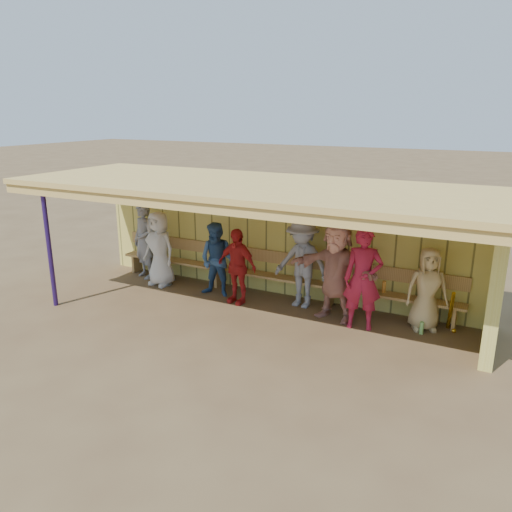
{
  "coord_description": "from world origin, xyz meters",
  "views": [
    {
      "loc": [
        4.21,
        -7.83,
        3.75
      ],
      "look_at": [
        0.0,
        0.35,
        1.05
      ],
      "focal_mm": 35.0,
      "sensor_mm": 36.0,
      "label": 1
    }
  ],
  "objects_px": {
    "player_a": "(144,241)",
    "player_f": "(336,271)",
    "player_c": "(217,260)",
    "player_e": "(302,263)",
    "player_h": "(427,289)",
    "player_b": "(159,249)",
    "player_g": "(363,279)",
    "bench": "(273,271)",
    "player_d": "(237,266)"
  },
  "relations": [
    {
      "from": "player_a",
      "to": "player_f",
      "type": "distance_m",
      "value": 4.68
    },
    {
      "from": "player_c",
      "to": "player_e",
      "type": "relative_size",
      "value": 0.87
    },
    {
      "from": "player_f",
      "to": "player_h",
      "type": "xyz_separation_m",
      "value": [
        1.57,
        0.29,
        -0.19
      ]
    },
    {
      "from": "player_b",
      "to": "player_g",
      "type": "bearing_deg",
      "value": 3.81
    },
    {
      "from": "player_e",
      "to": "player_h",
      "type": "height_order",
      "value": "player_e"
    },
    {
      "from": "player_b",
      "to": "bench",
      "type": "bearing_deg",
      "value": 18.93
    },
    {
      "from": "player_c",
      "to": "player_d",
      "type": "relative_size",
      "value": 1.02
    },
    {
      "from": "player_g",
      "to": "player_h",
      "type": "relative_size",
      "value": 1.22
    },
    {
      "from": "player_a",
      "to": "player_h",
      "type": "bearing_deg",
      "value": 20.39
    },
    {
      "from": "player_c",
      "to": "player_d",
      "type": "xyz_separation_m",
      "value": [
        0.55,
        -0.15,
        -0.01
      ]
    },
    {
      "from": "player_c",
      "to": "bench",
      "type": "height_order",
      "value": "player_c"
    },
    {
      "from": "player_h",
      "to": "bench",
      "type": "distance_m",
      "value": 3.15
    },
    {
      "from": "player_c",
      "to": "player_h",
      "type": "relative_size",
      "value": 1.04
    },
    {
      "from": "player_b",
      "to": "player_d",
      "type": "xyz_separation_m",
      "value": [
        2.04,
        -0.16,
        -0.06
      ]
    },
    {
      "from": "player_f",
      "to": "player_g",
      "type": "xyz_separation_m",
      "value": [
        0.55,
        -0.17,
        -0.02
      ]
    },
    {
      "from": "player_c",
      "to": "player_g",
      "type": "xyz_separation_m",
      "value": [
        3.11,
        -0.21,
        0.14
      ]
    },
    {
      "from": "player_a",
      "to": "bench",
      "type": "relative_size",
      "value": 0.23
    },
    {
      "from": "player_b",
      "to": "player_g",
      "type": "xyz_separation_m",
      "value": [
        4.6,
        -0.21,
        0.09
      ]
    },
    {
      "from": "player_a",
      "to": "player_f",
      "type": "xyz_separation_m",
      "value": [
        4.68,
        -0.29,
        0.06
      ]
    },
    {
      "from": "player_e",
      "to": "player_d",
      "type": "bearing_deg",
      "value": -155.46
    },
    {
      "from": "player_c",
      "to": "player_e",
      "type": "xyz_separation_m",
      "value": [
        1.78,
        0.25,
        0.11
      ]
    },
    {
      "from": "player_b",
      "to": "player_h",
      "type": "distance_m",
      "value": 5.63
    },
    {
      "from": "player_a",
      "to": "player_b",
      "type": "relative_size",
      "value": 1.05
    },
    {
      "from": "player_e",
      "to": "player_g",
      "type": "bearing_deg",
      "value": -12.77
    },
    {
      "from": "player_d",
      "to": "player_g",
      "type": "height_order",
      "value": "player_g"
    },
    {
      "from": "player_a",
      "to": "player_e",
      "type": "bearing_deg",
      "value": 20.39
    },
    {
      "from": "player_c",
      "to": "player_g",
      "type": "relative_size",
      "value": 0.85
    },
    {
      "from": "player_h",
      "to": "player_g",
      "type": "bearing_deg",
      "value": -178.74
    },
    {
      "from": "player_a",
      "to": "player_f",
      "type": "bearing_deg",
      "value": 16.87
    },
    {
      "from": "player_d",
      "to": "player_f",
      "type": "bearing_deg",
      "value": 11.38
    },
    {
      "from": "player_b",
      "to": "player_d",
      "type": "relative_size",
      "value": 1.08
    },
    {
      "from": "player_a",
      "to": "player_e",
      "type": "xyz_separation_m",
      "value": [
        3.9,
        0.0,
        0.02
      ]
    },
    {
      "from": "player_d",
      "to": "player_f",
      "type": "xyz_separation_m",
      "value": [
        2.01,
        0.12,
        0.17
      ]
    },
    {
      "from": "player_h",
      "to": "player_f",
      "type": "bearing_deg",
      "value": 167.41
    },
    {
      "from": "player_g",
      "to": "player_b",
      "type": "bearing_deg",
      "value": 164.17
    },
    {
      "from": "player_g",
      "to": "bench",
      "type": "relative_size",
      "value": 0.24
    },
    {
      "from": "player_c",
      "to": "player_h",
      "type": "height_order",
      "value": "player_c"
    },
    {
      "from": "player_d",
      "to": "player_e",
      "type": "distance_m",
      "value": 1.3
    },
    {
      "from": "player_d",
      "to": "bench",
      "type": "xyz_separation_m",
      "value": [
        0.46,
        0.71,
        -0.24
      ]
    },
    {
      "from": "player_f",
      "to": "player_c",
      "type": "bearing_deg",
      "value": -171.29
    },
    {
      "from": "player_a",
      "to": "player_d",
      "type": "distance_m",
      "value": 2.7
    },
    {
      "from": "player_a",
      "to": "player_h",
      "type": "distance_m",
      "value": 6.25
    },
    {
      "from": "player_c",
      "to": "player_d",
      "type": "height_order",
      "value": "player_c"
    },
    {
      "from": "player_f",
      "to": "player_g",
      "type": "bearing_deg",
      "value": -7.91
    },
    {
      "from": "player_d",
      "to": "player_c",
      "type": "bearing_deg",
      "value": 172.58
    },
    {
      "from": "player_d",
      "to": "player_e",
      "type": "relative_size",
      "value": 0.86
    },
    {
      "from": "player_b",
      "to": "player_c",
      "type": "relative_size",
      "value": 1.06
    },
    {
      "from": "player_d",
      "to": "player_g",
      "type": "distance_m",
      "value": 2.57
    },
    {
      "from": "player_f",
      "to": "player_b",
      "type": "bearing_deg",
      "value": -171.12
    },
    {
      "from": "player_g",
      "to": "player_h",
      "type": "distance_m",
      "value": 1.13
    }
  ]
}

